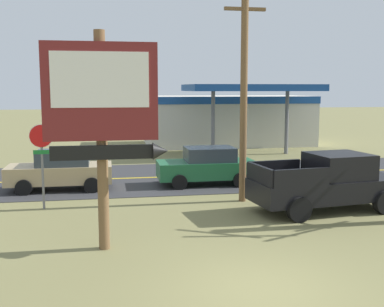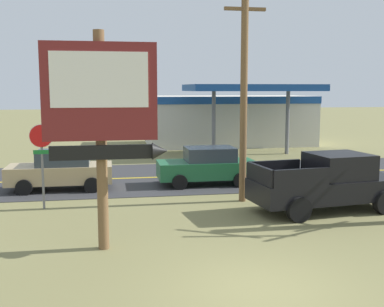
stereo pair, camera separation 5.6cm
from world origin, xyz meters
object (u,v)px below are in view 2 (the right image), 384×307
stop_sign (42,151)px  pickup_black_parked_on_lawn (328,183)px  utility_pole (244,82)px  car_tan_mid_lane (61,170)px  gas_station (229,118)px  car_green_near_lane (207,166)px  motel_sign (103,110)px

stop_sign → pickup_black_parked_on_lawn: (9.63, -1.90, -1.06)m
utility_pole → car_tan_mid_lane: bearing=154.8°
gas_station → car_green_near_lane: 15.25m
stop_sign → gas_station: gas_station is taller
utility_pole → car_tan_mid_lane: size_ratio=1.96×
gas_station → pickup_black_parked_on_lawn: gas_station is taller
stop_sign → car_green_near_lane: 7.29m
stop_sign → pickup_black_parked_on_lawn: 9.87m
car_tan_mid_lane → gas_station: bearing=53.4°
utility_pole → gas_station: size_ratio=0.69×
utility_pole → car_green_near_lane: size_ratio=1.96×
stop_sign → motel_sign: bearing=-65.6°
utility_pole → pickup_black_parked_on_lawn: bearing=-36.7°
utility_pole → car_tan_mid_lane: 8.34m
motel_sign → stop_sign: bearing=114.4°
motel_sign → utility_pole: size_ratio=0.68×
pickup_black_parked_on_lawn → car_tan_mid_lane: (-9.32, 5.08, -0.13)m
motel_sign → utility_pole: (4.98, 4.70, 0.75)m
motel_sign → pickup_black_parked_on_lawn: bearing=20.8°
stop_sign → pickup_black_parked_on_lawn: bearing=-11.2°
motel_sign → car_green_near_lane: 9.43m
stop_sign → utility_pole: utility_pole is taller
stop_sign → car_tan_mid_lane: stop_sign is taller
car_tan_mid_lane → stop_sign: bearing=-95.5°
motel_sign → car_green_near_lane: motel_sign is taller
car_green_near_lane → car_tan_mid_lane: 6.15m
gas_station → car_green_near_lane: bearing=-107.7°
gas_station → pickup_black_parked_on_lawn: bearing=-94.3°
car_green_near_lane → car_tan_mid_lane: same height
car_tan_mid_lane → motel_sign: bearing=-76.9°
stop_sign → utility_pole: size_ratio=0.36×
stop_sign → car_tan_mid_lane: size_ratio=0.70×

